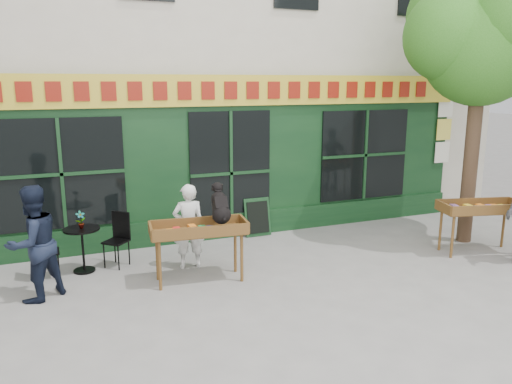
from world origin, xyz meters
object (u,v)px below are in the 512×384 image
Objects in this scene: woman at (189,226)px; book_cart_right at (481,210)px; man_left at (33,244)px; dog at (220,202)px; bistro_table at (82,241)px; book_cart_center at (199,232)px.

woman is 5.41m from book_cart_right.
woman is 0.86× the size of man_left.
book_cart_right is at bearing -0.81° from dog.
man_left is (-2.42, -0.43, 0.12)m from woman.
man_left reaches higher than bistro_table.
dog is 0.79× the size of bistro_table.
book_cart_center is 0.90× the size of man_left.
man_left is at bearing -179.20° from book_cart_center.
book_cart_right is at bearing -0.91° from book_cart_center.
bistro_table is (-1.72, 1.12, -0.28)m from book_cart_center.
woman is at bearing -179.74° from book_cart_right.
dog is at bearing 138.21° from man_left.
man_left reaches higher than book_cart_center.
book_cart_center is 0.59m from dog.
bistro_table is at bearing -164.19° from man_left.
woman is 2.46m from man_left.
dog reaches higher than book_cart_right.
book_cart_right is at bearing 137.43° from man_left.
man_left reaches higher than book_cart_right.
man_left is at bearing 16.07° from woman.
book_cart_center is at bearing -32.98° from bistro_table.
book_cart_center is 0.97× the size of book_cart_right.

